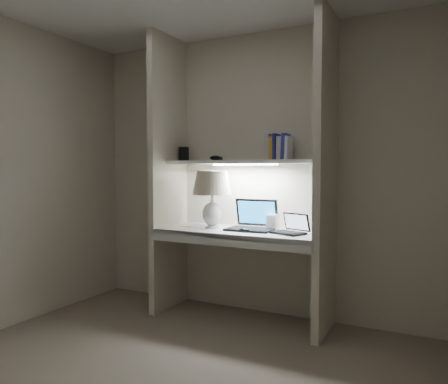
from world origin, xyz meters
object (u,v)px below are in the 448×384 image
Objects in this scene: laptop_main at (253,223)px; speaker at (272,222)px; laptop_netbook at (291,229)px; book_row at (278,148)px; table_lamp at (212,190)px.

speaker is (0.15, 0.08, 0.01)m from laptop_main.
laptop_netbook is at bearing -13.25° from laptop_main.
laptop_netbook is 1.41× the size of book_row.
table_lamp reaches higher than laptop_netbook.
table_lamp reaches higher than speaker.
laptop_main is 0.17m from speaker.
laptop_netbook is at bearing 1.08° from table_lamp.
book_row is at bearing 159.69° from laptop_netbook.
table_lamp is at bearing -157.81° from laptop_netbook.
speaker is 0.59× the size of book_row.
laptop_netbook is (0.72, 0.01, -0.30)m from table_lamp.
speaker is at bearing 165.77° from laptop_netbook.
book_row is (0.20, 0.07, 0.64)m from laptop_main.
laptop_netbook is (0.37, -0.08, -0.02)m from laptop_main.
book_row is at bearing -3.17° from speaker.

